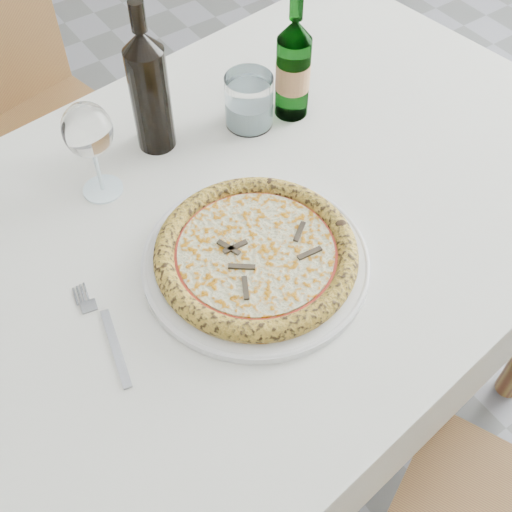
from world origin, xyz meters
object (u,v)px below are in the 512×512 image
at_px(wine_glass, 88,132).
at_px(beer_bottle, 293,68).
at_px(tumbler, 249,104).
at_px(plate, 256,261).
at_px(dining_table, 223,257).
at_px(wine_bottle, 149,89).
at_px(chair_far, 15,110).
at_px(pizza, 256,253).

relative_size(wine_glass, beer_bottle, 0.73).
relative_size(wine_glass, tumbler, 1.80).
bearing_deg(plate, beer_bottle, 44.66).
bearing_deg(dining_table, wine_glass, 124.14).
relative_size(wine_glass, wine_bottle, 0.64).
xyz_separation_m(dining_table, wine_glass, (-0.12, 0.18, 0.21)).
distance_m(plate, wine_bottle, 0.35).
xyz_separation_m(chair_far, tumbler, (0.29, -0.59, 0.27)).
xyz_separation_m(wine_glass, tumbler, (0.30, 0.00, -0.08)).
xyz_separation_m(plate, beer_bottle, (0.26, 0.26, 0.09)).
height_order(pizza, tumbler, tumbler).
bearing_deg(chair_far, tumbler, -63.55).
bearing_deg(pizza, tumbler, 57.10).
bearing_deg(tumbler, chair_far, 116.45).
height_order(dining_table, tumbler, tumbler).
bearing_deg(wine_bottle, pizza, -92.31).
distance_m(chair_far, tumbler, 0.71).
bearing_deg(chair_far, wine_bottle, -77.05).
distance_m(dining_table, tumbler, 0.29).
height_order(dining_table, pizza, pizza).
bearing_deg(chair_far, wine_glass, -91.01).
distance_m(dining_table, wine_glass, 0.30).
height_order(chair_far, wine_bottle, wine_bottle).
bearing_deg(plate, dining_table, 90.00).
distance_m(wine_glass, beer_bottle, 0.39).
height_order(dining_table, beer_bottle, beer_bottle).
xyz_separation_m(wine_glass, wine_bottle, (0.13, 0.05, -0.01)).
bearing_deg(wine_bottle, tumbler, -16.06).
relative_size(chair_far, beer_bottle, 3.85).
xyz_separation_m(plate, tumbler, (0.18, 0.28, 0.03)).
distance_m(wine_glass, wine_bottle, 0.14).
height_order(plate, wine_bottle, wine_bottle).
relative_size(dining_table, plate, 4.41).
distance_m(plate, pizza, 0.02).
height_order(tumbler, beer_bottle, beer_bottle).
relative_size(pizza, wine_glass, 1.75).
bearing_deg(plate, wine_bottle, 87.69).
height_order(chair_far, tumbler, chair_far).
bearing_deg(wine_glass, beer_bottle, -2.68).
bearing_deg(pizza, wine_bottle, 87.69).
relative_size(chair_far, plate, 2.66).
height_order(pizza, beer_bottle, beer_bottle).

